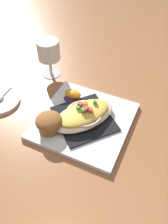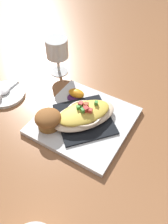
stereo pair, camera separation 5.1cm
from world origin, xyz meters
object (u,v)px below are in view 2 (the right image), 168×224
stemmed_glass (57,50)px  creamer_saucer (5,94)px  muffin (48,119)px  gratin_dish (84,114)px  spoon (5,91)px  square_plate (84,121)px  orange_garnish (76,94)px

stemmed_glass → creamer_saucer: size_ratio=1.01×
muffin → creamer_saucer: (0.20, -0.07, -0.03)m
gratin_dish → stemmed_glass: 0.27m
spoon → stemmed_glass: bearing=-121.7°
square_plate → stemmed_glass: (0.17, -0.19, 0.08)m
gratin_dish → orange_garnish: size_ratio=3.39×
stemmed_glass → spoon: 0.22m
creamer_saucer → muffin: bearing=159.8°
orange_garnish → spoon: orange_garnish is taller
square_plate → orange_garnish: bearing=-53.9°
gratin_dish → creamer_saucer: bearing=-3.0°
spoon → creamer_saucer: bearing=81.2°
spoon → square_plate: bearing=176.1°
square_plate → creamer_saucer: 0.28m
muffin → spoon: 0.22m
square_plate → orange_garnish: (0.06, -0.08, 0.02)m
orange_garnish → spoon: size_ratio=0.62×
gratin_dish → spoon: size_ratio=2.10×
orange_garnish → muffin: bearing=80.4°
orange_garnish → stemmed_glass: (0.12, -0.11, 0.07)m
stemmed_glass → square_plate: bearing=132.0°
muffin → square_plate: bearing=-144.7°
square_plate → spoon: (0.28, -0.02, 0.01)m
creamer_saucer → gratin_dish: bearing=177.0°
square_plate → gratin_dish: bearing=-93.0°
gratin_dish → creamer_saucer: gratin_dish is taller
square_plate → spoon: size_ratio=2.62×
spoon → gratin_dish: bearing=176.1°
gratin_dish → orange_garnish: 0.10m
creamer_saucer → spoon: spoon is taller
orange_garnish → stemmed_glass: bearing=-44.4°
square_plate → spoon: spoon is taller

